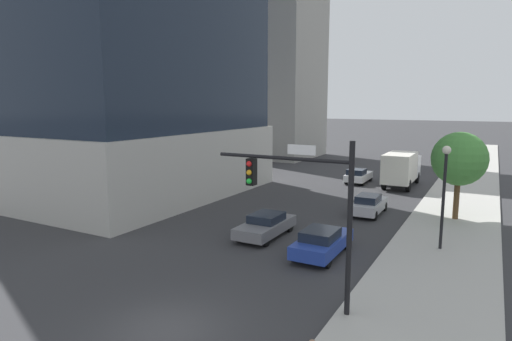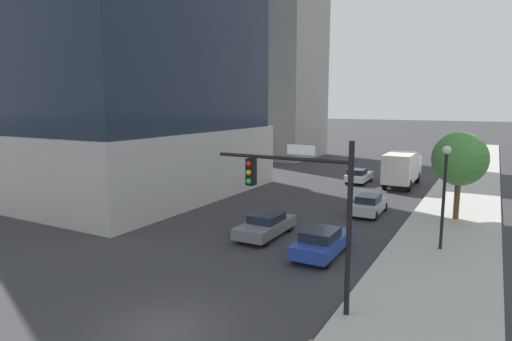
% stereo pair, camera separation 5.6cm
% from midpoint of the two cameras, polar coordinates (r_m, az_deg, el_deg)
% --- Properties ---
extents(ground_plane, '(400.00, 400.00, 0.00)m').
position_cam_midpoint_polar(ground_plane, '(16.28, -11.75, -19.82)').
color(ground_plane, '#333335').
extents(sidewalk, '(5.46, 120.00, 0.15)m').
position_cam_midpoint_polar(sidewalk, '(31.72, 24.69, -5.99)').
color(sidewalk, '#B2AFA8').
rests_on(sidewalk, ground).
extents(construction_building, '(13.61, 18.70, 39.69)m').
position_cam_midpoint_polar(construction_building, '(64.64, 2.23, 16.40)').
color(construction_building, '#9E9B93').
rests_on(construction_building, ground).
extents(traffic_light_pole, '(5.49, 0.48, 6.34)m').
position_cam_midpoint_polar(traffic_light_pole, '(16.08, 6.39, -3.26)').
color(traffic_light_pole, black).
rests_on(traffic_light_pole, sidewalk).
extents(street_lamp, '(0.44, 0.44, 5.46)m').
position_cam_midpoint_polar(street_lamp, '(24.38, 23.66, -1.35)').
color(street_lamp, black).
rests_on(street_lamp, sidewalk).
extents(street_tree, '(3.52, 3.52, 5.78)m').
position_cam_midpoint_polar(street_tree, '(31.18, 25.29, 1.36)').
color(street_tree, brown).
rests_on(street_tree, sidewalk).
extents(car_silver, '(1.72, 4.29, 1.45)m').
position_cam_midpoint_polar(car_silver, '(31.54, 14.77, -4.35)').
color(car_silver, '#B7B7BC').
rests_on(car_silver, ground).
extents(car_blue, '(1.90, 4.56, 1.45)m').
position_cam_midpoint_polar(car_blue, '(22.73, 8.75, -9.26)').
color(car_blue, '#233D9E').
rests_on(car_blue, ground).
extents(car_gray, '(1.93, 4.62, 1.36)m').
position_cam_midpoint_polar(car_gray, '(25.59, 1.36, -7.20)').
color(car_gray, slate).
rests_on(car_gray, ground).
extents(car_white, '(1.84, 4.13, 1.47)m').
position_cam_midpoint_polar(car_white, '(43.57, 13.42, -0.66)').
color(car_white, silver).
rests_on(car_white, ground).
extents(box_truck, '(2.40, 7.05, 3.24)m').
position_cam_midpoint_polar(box_truck, '(42.56, 18.70, 0.38)').
color(box_truck, silver).
rests_on(box_truck, ground).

